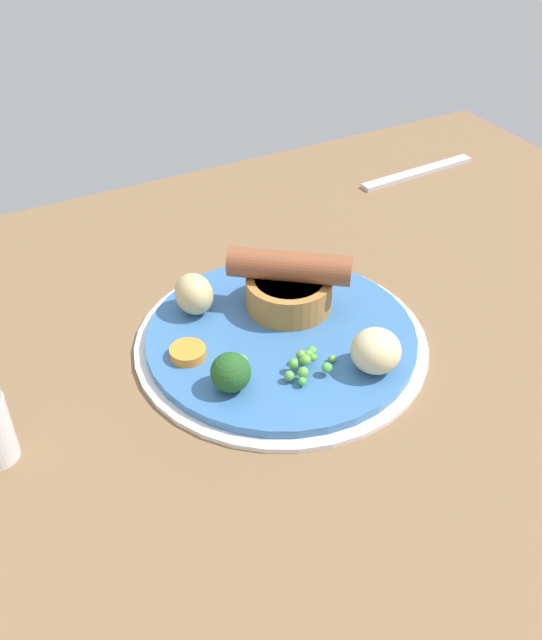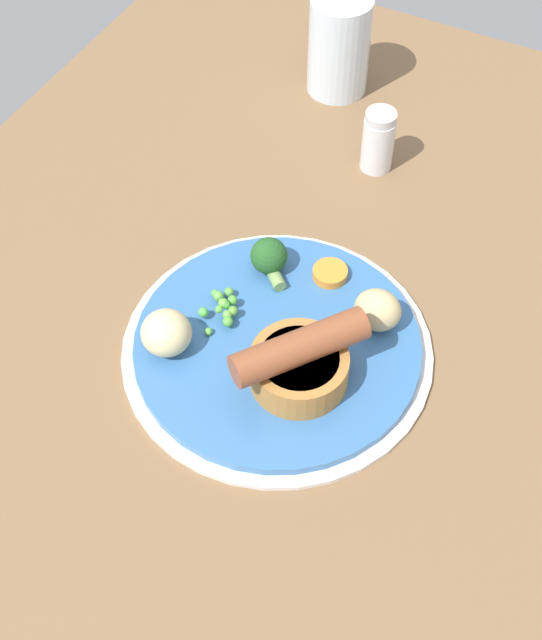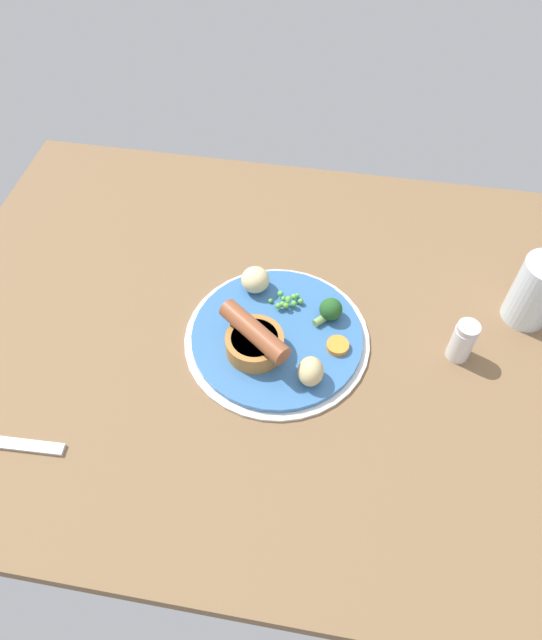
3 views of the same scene
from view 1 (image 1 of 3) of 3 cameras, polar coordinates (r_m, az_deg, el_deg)
name	(u,v)px [view 1 (image 1 of 3)]	position (r cm, az deg, el deg)	size (l,w,h in cm)	color
dining_table	(290,366)	(68.29, 1.52, -3.72)	(110.00, 80.00, 3.00)	brown
dinner_plate	(281,339)	(68.12, 0.78, -1.56)	(27.97, 27.97, 1.40)	silver
sausage_pudding	(289,284)	(69.55, 1.45, 2.87)	(11.24, 9.49, 6.13)	#AD7538
pea_pile	(307,363)	(62.85, 2.88, -3.45)	(5.47, 3.60, 1.82)	#54B543
broccoli_floret_near	(231,372)	(60.90, -3.20, -4.17)	(4.31, 4.44, 3.52)	#235623
potato_chunk_0	(194,294)	(69.53, -6.19, 2.08)	(4.28, 3.63, 4.06)	#CCB77F
potato_chunk_1	(376,351)	(63.05, 8.38, -2.46)	(4.45, 4.49, 4.03)	beige
carrot_slice_3	(188,352)	(65.07, -6.68, -2.60)	(3.31, 3.31, 0.91)	orange
fork	(418,172)	(101.03, 11.65, 11.49)	(18.00, 1.60, 0.60)	silver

